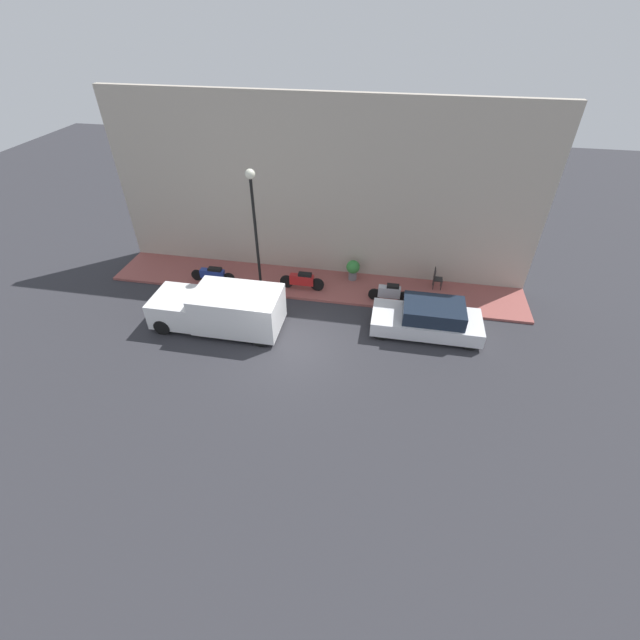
% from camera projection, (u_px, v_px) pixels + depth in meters
% --- Properties ---
extents(ground_plane, '(60.00, 60.00, 0.00)m').
position_uv_depth(ground_plane, '(292.00, 347.00, 16.19)').
color(ground_plane, '#2D2D33').
extents(sidewalk, '(2.53, 18.64, 0.11)m').
position_uv_depth(sidewalk, '(314.00, 284.00, 19.58)').
color(sidewalk, '#934C47').
rests_on(sidewalk, ground_plane).
extents(building_facade, '(0.30, 18.64, 7.76)m').
position_uv_depth(building_facade, '(320.00, 192.00, 18.36)').
color(building_facade, '#B2A899').
rests_on(building_facade, ground_plane).
extents(parked_car, '(1.82, 4.21, 1.31)m').
position_uv_depth(parked_car, '(428.00, 319.00, 16.58)').
color(parked_car, silver).
rests_on(parked_car, ground_plane).
extents(delivery_van, '(2.00, 5.09, 1.68)m').
position_uv_depth(delivery_van, '(219.00, 308.00, 16.71)').
color(delivery_van, white).
rests_on(delivery_van, ground_plane).
extents(motorcycle_red, '(0.30, 2.00, 0.82)m').
position_uv_depth(motorcycle_red, '(302.00, 280.00, 18.92)').
color(motorcycle_red, '#B21E1E').
rests_on(motorcycle_red, sidewalk).
extents(motorcycle_blue, '(0.30, 2.06, 0.74)m').
position_uv_depth(motorcycle_blue, '(213.00, 274.00, 19.41)').
color(motorcycle_blue, navy).
rests_on(motorcycle_blue, sidewalk).
extents(scooter_silver, '(0.30, 1.76, 0.82)m').
position_uv_depth(scooter_silver, '(389.00, 292.00, 18.18)').
color(scooter_silver, '#B7B7BF').
rests_on(scooter_silver, sidewalk).
extents(streetlamp, '(0.39, 0.39, 5.33)m').
position_uv_depth(streetlamp, '(254.00, 211.00, 16.98)').
color(streetlamp, black).
rests_on(streetlamp, sidewalk).
extents(potted_plant, '(0.62, 0.62, 0.95)m').
position_uv_depth(potted_plant, '(353.00, 269.00, 19.49)').
color(potted_plant, slate).
rests_on(potted_plant, sidewalk).
extents(cafe_chair, '(0.40, 0.40, 0.95)m').
position_uv_depth(cafe_chair, '(436.00, 277.00, 18.94)').
color(cafe_chair, '#262626').
rests_on(cafe_chair, sidewalk).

